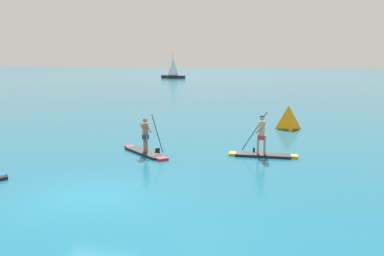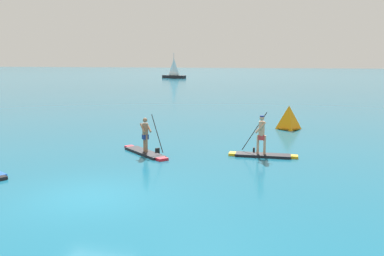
{
  "view_description": "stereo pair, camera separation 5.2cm",
  "coord_description": "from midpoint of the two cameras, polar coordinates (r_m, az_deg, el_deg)",
  "views": [
    {
      "loc": [
        6.65,
        -11.29,
        4.22
      ],
      "look_at": [
        0.98,
        8.3,
        0.94
      ],
      "focal_mm": 39.47,
      "sensor_mm": 36.0,
      "label": 1
    },
    {
      "loc": [
        6.7,
        -11.27,
        4.22
      ],
      "look_at": [
        0.98,
        8.3,
        0.94
      ],
      "focal_mm": 39.47,
      "sensor_mm": 36.0,
      "label": 2
    }
  ],
  "objects": [
    {
      "name": "paddleboarder_far_right",
      "position": [
        18.96,
        9.52,
        -2.66
      ],
      "size": [
        3.04,
        0.93,
        1.96
      ],
      "rotation": [
        0.0,
        0.0,
        3.2
      ],
      "color": "black",
      "rests_on": "ground"
    },
    {
      "name": "race_marker_buoy",
      "position": [
        26.78,
        12.99,
        1.27
      ],
      "size": [
        1.44,
        1.44,
        1.47
      ],
      "color": "orange",
      "rests_on": "ground"
    },
    {
      "name": "paddleboarder_mid_center",
      "position": [
        19.32,
        -6.26,
        -2.55
      ],
      "size": [
        2.95,
        2.51,
        1.81
      ],
      "rotation": [
        0.0,
        0.0,
        -0.68
      ],
      "color": "black",
      "rests_on": "ground"
    },
    {
      "name": "ground",
      "position": [
        13.77,
        -13.79,
        -8.98
      ],
      "size": [
        440.0,
        440.0,
        0.0
      ],
      "primitive_type": "plane",
      "color": "#196B8C"
    },
    {
      "name": "sailboat_left_horizon",
      "position": [
        99.97,
        -2.44,
        7.14
      ],
      "size": [
        6.12,
        2.97,
        5.83
      ],
      "rotation": [
        0.0,
        0.0,
        2.86
      ],
      "color": "black",
      "rests_on": "ground"
    }
  ]
}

